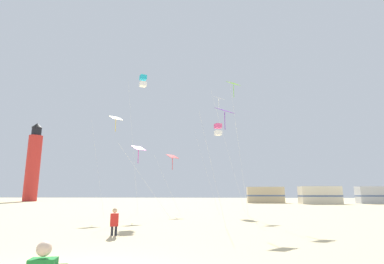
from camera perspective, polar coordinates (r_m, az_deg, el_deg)
name	(u,v)px	position (r m, az deg, el deg)	size (l,w,h in m)	color
kite_flyer_standing	(114,221)	(13.64, -14.50, -16.06)	(0.44, 0.56, 1.16)	red
kite_diamond_scarlet	(172,158)	(27.20, -3.77, -4.97)	(2.40, 2.10, 5.21)	silver
kite_diamond_lime	(234,89)	(25.32, 7.93, 8.10)	(1.42, 1.42, 10.89)	silver
kite_diamond_gold	(115,121)	(26.70, -14.43, 1.94)	(2.74, 2.74, 8.32)	silver
kite_box_rainbow	(218,130)	(29.67, 4.95, 0.45)	(2.80, 2.80, 8.46)	silver
kite_diamond_magenta	(139,150)	(23.51, -10.06, -3.43)	(3.50, 3.29, 5.39)	silver
kite_diamond_violet	(224,114)	(18.26, 6.07, 3.39)	(2.17, 2.17, 6.89)	silver
kite_box_cyan	(143,81)	(30.42, -9.27, 9.47)	(1.83, 1.83, 13.17)	silver
kite_diamond_white	(219,103)	(31.12, 5.20, 5.57)	(3.04, 2.85, 11.62)	silver
lighthouse_distant	(33,164)	(73.25, -27.88, -5.36)	(2.80, 2.80, 16.80)	red
rv_van_tan	(265,195)	(56.38, 13.73, -11.51)	(6.52, 2.57, 2.80)	#C6B28C
rv_van_cream	(320,195)	(53.88, 23.07, -10.95)	(6.54, 2.62, 2.80)	beige
rv_van_silver	(378,195)	(59.56, 31.73, -10.14)	(6.47, 2.43, 2.80)	#B7BABF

